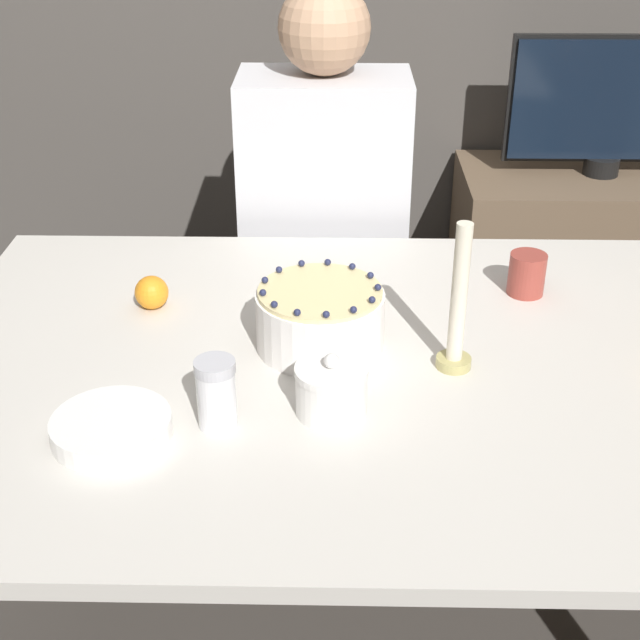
{
  "coord_description": "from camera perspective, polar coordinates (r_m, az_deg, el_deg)",
  "views": [
    {
      "loc": [
        -0.02,
        -1.31,
        1.55
      ],
      "look_at": [
        -0.05,
        0.05,
        0.79
      ],
      "focal_mm": 50.0,
      "sensor_mm": 36.0,
      "label": 1
    }
  ],
  "objects": [
    {
      "name": "sugar_bowl",
      "position": [
        1.39,
        0.73,
        -4.46
      ],
      "size": [
        0.12,
        0.12,
        0.11
      ],
      "color": "white",
      "rests_on": "dining_table"
    },
    {
      "name": "plate_stack",
      "position": [
        1.38,
        -13.21,
        -6.7
      ],
      "size": [
        0.18,
        0.18,
        0.03
      ],
      "color": "white",
      "rests_on": "dining_table"
    },
    {
      "name": "tv_monitor",
      "position": [
        2.65,
        18.12,
        13.03
      ],
      "size": [
        0.57,
        0.1,
        0.39
      ],
      "color": "black",
      "rests_on": "side_cabinet"
    },
    {
      "name": "cup",
      "position": [
        1.78,
        13.1,
        2.88
      ],
      "size": [
        0.07,
        0.07,
        0.08
      ],
      "color": "#993D33",
      "rests_on": "dining_table"
    },
    {
      "name": "person_man_blue_shirt",
      "position": [
        2.26,
        0.24,
        2.94
      ],
      "size": [
        0.4,
        0.34,
        1.26
      ],
      "rotation": [
        0.0,
        0.0,
        3.14
      ],
      "color": "#2D2D38",
      "rests_on": "ground_plane"
    },
    {
      "name": "orange_fruit_1",
      "position": [
        1.72,
        -10.72,
        1.75
      ],
      "size": [
        0.06,
        0.06,
        0.06
      ],
      "color": "orange",
      "rests_on": "dining_table"
    },
    {
      "name": "candle",
      "position": [
        1.48,
        8.81,
        0.52
      ],
      "size": [
        0.06,
        0.06,
        0.26
      ],
      "color": "tan",
      "rests_on": "dining_table"
    },
    {
      "name": "side_cabinet",
      "position": [
        2.83,
        16.48,
        2.51
      ],
      "size": [
        0.78,
        0.43,
        0.67
      ],
      "color": "brown",
      "rests_on": "ground_plane"
    },
    {
      "name": "dining_table",
      "position": [
        1.59,
        1.8,
        -5.7
      ],
      "size": [
        1.49,
        1.05,
        0.74
      ],
      "color": "beige",
      "rests_on": "ground_plane"
    },
    {
      "name": "cake",
      "position": [
        1.55,
        0.0,
        0.13
      ],
      "size": [
        0.23,
        0.23,
        0.12
      ],
      "color": "white",
      "rests_on": "dining_table"
    },
    {
      "name": "sugar_shaker",
      "position": [
        1.36,
        -6.65,
        -4.69
      ],
      "size": [
        0.06,
        0.06,
        0.11
      ],
      "color": "white",
      "rests_on": "dining_table"
    }
  ]
}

